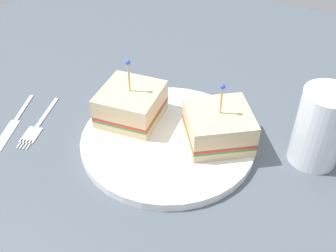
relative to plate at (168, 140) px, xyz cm
name	(u,v)px	position (x,y,z in cm)	size (l,w,h in cm)	color
ground_plane	(168,148)	(0.00, 0.00, -1.63)	(115.69, 115.69, 2.00)	#4C5660
plate	(168,140)	(0.00, 0.00, 0.00)	(25.23, 25.23, 1.27)	white
sandwich_half_front	(218,126)	(-2.58, 6.60, 3.06)	(12.03, 12.08, 9.46)	beige
sandwich_half_back	(131,104)	(-1.64, -6.99, 3.10)	(9.70, 9.42, 10.00)	beige
drink_glass	(320,130)	(-6.09, 19.44, 4.52)	(6.68, 6.68, 11.16)	beige
fork	(36,128)	(5.90, -19.62, -0.46)	(12.64, 4.39, 0.35)	silver
knife	(13,124)	(6.82, -23.41, -0.46)	(13.36, 5.55, 0.35)	silver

